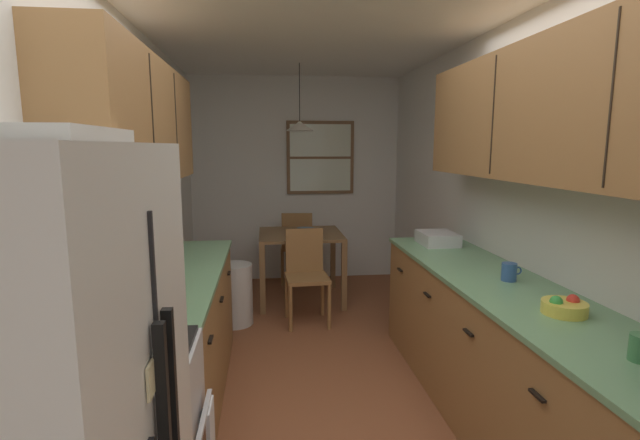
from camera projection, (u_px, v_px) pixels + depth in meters
ground_plane at (321, 373)px, 3.51m from camera, size 12.00×12.00×0.00m
wall_left at (124, 209)px, 3.15m from camera, size 0.10×9.00×2.55m
wall_right at (500, 203)px, 3.46m from camera, size 0.10×9.00×2.55m
wall_back at (296, 180)px, 5.90m from camera, size 4.40×0.10×2.55m
ceiling_slab at (321, 11)px, 3.10m from camera, size 4.40×9.00×0.08m
microwave_over_range at (54, 173)px, 1.58m from camera, size 0.39×0.63×0.31m
counter_left at (175, 337)px, 3.05m from camera, size 0.64×1.95×0.90m
upper_cabinets_left at (138, 122)px, 2.77m from camera, size 0.33×2.03×0.73m
counter_right at (519, 372)px, 2.58m from camera, size 0.64×3.25×0.90m
upper_cabinets_right at (570, 110)px, 2.32m from camera, size 0.33×2.93×0.76m
dining_table at (301, 243)px, 5.09m from camera, size 0.90×0.86×0.76m
dining_chair_near at (306, 271)px, 4.49m from camera, size 0.42×0.42×0.90m
dining_chair_far at (297, 244)px, 5.73m from camera, size 0.44×0.44×0.90m
pendant_light at (300, 126)px, 4.89m from camera, size 0.30×0.30×0.69m
back_window at (320, 158)px, 5.82m from camera, size 0.85×0.05×0.91m
trash_bin at (235, 294)px, 4.43m from camera, size 0.34×0.34×0.59m
storage_canister at (143, 288)px, 2.30m from camera, size 0.12×0.12×0.21m
dish_towel at (211, 431)px, 1.97m from camera, size 0.02×0.16×0.24m
mug_spare at (509, 272)px, 2.77m from camera, size 0.13×0.09×0.11m
fruit_bowl at (564, 306)px, 2.22m from camera, size 0.21×0.21×0.09m
dish_rack at (437, 238)px, 3.80m from camera, size 0.28×0.34×0.10m
table_serving_bowl at (306, 231)px, 5.02m from camera, size 0.20×0.20×0.06m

